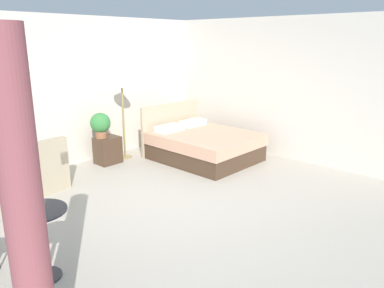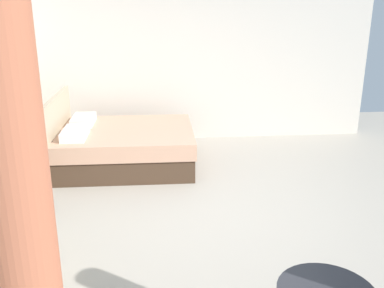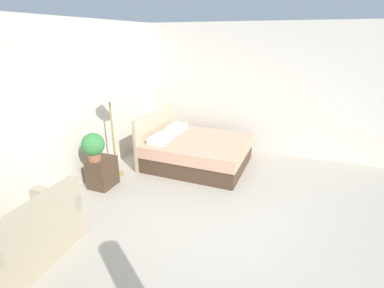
{
  "view_description": "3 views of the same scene",
  "coord_description": "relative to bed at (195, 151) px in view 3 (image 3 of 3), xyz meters",
  "views": [
    {
      "loc": [
        -3.79,
        -3.54,
        2.37
      ],
      "look_at": [
        0.48,
        0.34,
        0.77
      ],
      "focal_mm": 35.19,
      "sensor_mm": 36.0,
      "label": 1
    },
    {
      "loc": [
        -4.26,
        0.81,
        2.31
      ],
      "look_at": [
        0.37,
        0.37,
        0.78
      ],
      "focal_mm": 39.99,
      "sensor_mm": 36.0,
      "label": 2
    },
    {
      "loc": [
        -3.33,
        -0.66,
        2.54
      ],
      "look_at": [
        0.61,
        0.87,
        0.94
      ],
      "focal_mm": 26.87,
      "sensor_mm": 36.0,
      "label": 3
    }
  ],
  "objects": [
    {
      "name": "potted_plant",
      "position": [
        -1.57,
        1.25,
        0.5
      ],
      "size": [
        0.39,
        0.39,
        0.49
      ],
      "color": "#935B3D",
      "rests_on": "nightstand"
    },
    {
      "name": "wall_right",
      "position": [
        1.28,
        -1.28,
        1.11
      ],
      "size": [
        0.12,
        5.97,
        2.82
      ],
      "primitive_type": "cube",
      "color": "silver",
      "rests_on": "ground"
    },
    {
      "name": "wall_back",
      "position": [
        -1.83,
        1.71,
        1.11
      ],
      "size": [
        9.23,
        0.12,
        2.82
      ],
      "primitive_type": "cube",
      "color": "silver",
      "rests_on": "ground"
    },
    {
      "name": "ground_plane",
      "position": [
        -1.83,
        -1.28,
        -0.31
      ],
      "size": [
        9.23,
        8.97,
        0.02
      ],
      "primitive_type": "cube",
      "color": "#B2A899"
    },
    {
      "name": "floor_lamp",
      "position": [
        -1.01,
        1.25,
        1.13
      ],
      "size": [
        0.35,
        0.35,
        1.67
      ],
      "color": "#99844C",
      "rests_on": "ground"
    },
    {
      "name": "bed",
      "position": [
        0.0,
        0.0,
        0.0
      ],
      "size": [
        1.68,
        2.01,
        1.06
      ],
      "color": "#473323",
      "rests_on": "ground"
    },
    {
      "name": "couch",
      "position": [
        -3.31,
        0.86,
        0.01
      ],
      "size": [
        1.31,
        0.79,
        0.87
      ],
      "color": "tan",
      "rests_on": "ground"
    },
    {
      "name": "nightstand",
      "position": [
        -1.47,
        1.21,
        -0.04
      ],
      "size": [
        0.46,
        0.37,
        0.53
      ],
      "color": "#473323",
      "rests_on": "ground"
    }
  ]
}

